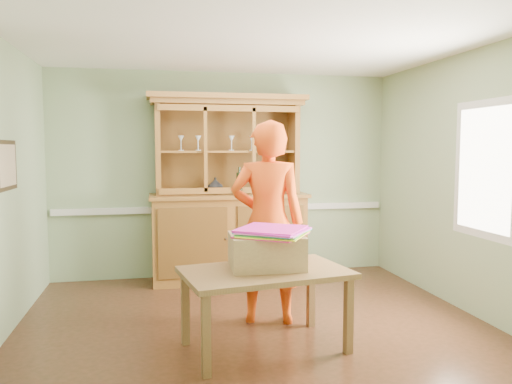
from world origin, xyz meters
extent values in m
plane|color=#4F2919|center=(0.00, 0.00, 0.00)|extent=(4.50, 4.50, 0.00)
plane|color=white|center=(0.00, 0.00, 2.70)|extent=(4.50, 4.50, 0.00)
plane|color=#8AA279|center=(0.00, 2.00, 1.35)|extent=(4.50, 0.00, 4.50)
plane|color=#8AA279|center=(2.25, 0.00, 1.35)|extent=(0.00, 4.00, 4.00)
plane|color=#8AA279|center=(0.00, -2.00, 1.35)|extent=(4.50, 0.00, 4.50)
cube|color=silver|center=(0.00, 1.98, 0.90)|extent=(4.41, 0.05, 0.08)
cube|color=#302313|center=(-2.23, 0.30, 1.55)|extent=(0.03, 0.60, 0.46)
cube|color=#BFAF8C|center=(-2.22, 0.30, 1.55)|extent=(0.01, 0.52, 0.38)
cube|color=silver|center=(2.23, -0.30, 1.50)|extent=(0.03, 0.96, 1.36)
cube|color=white|center=(2.22, -0.30, 1.50)|extent=(0.01, 0.80, 1.20)
cube|color=#905B27|center=(0.01, 1.70, 0.54)|extent=(1.94, 0.59, 1.08)
cube|color=#905B27|center=(0.01, 1.69, 1.10)|extent=(2.01, 0.66, 0.04)
cube|color=brown|center=(0.01, 1.98, 1.69)|extent=(1.83, 0.04, 1.13)
cube|color=#905B27|center=(-0.87, 1.80, 1.69)|extent=(0.06, 0.41, 1.13)
cube|color=#905B27|center=(0.90, 1.80, 1.69)|extent=(0.06, 0.41, 1.13)
cube|color=#905B27|center=(0.01, 1.80, 2.29)|extent=(1.94, 0.47, 0.06)
cube|color=#905B27|center=(0.01, 1.78, 2.35)|extent=(2.03, 0.52, 0.06)
cube|color=#905B27|center=(0.01, 1.80, 1.66)|extent=(1.70, 0.36, 0.03)
imported|color=#B2B2B7|center=(-0.15, 1.80, 1.23)|extent=(0.20, 0.20, 0.21)
imported|color=gold|center=(-0.47, 1.80, 1.15)|extent=(0.23, 0.23, 0.06)
cylinder|color=black|center=(0.12, 1.51, 1.29)|extent=(0.08, 0.08, 0.35)
cube|color=brown|center=(-0.02, -0.59, 0.66)|extent=(1.49, 1.04, 0.05)
cube|color=brown|center=(-0.57, -1.02, 0.32)|extent=(0.07, 0.07, 0.64)
cube|color=brown|center=(-0.68, -0.36, 0.32)|extent=(0.07, 0.07, 0.64)
cube|color=brown|center=(0.64, -0.82, 0.32)|extent=(0.07, 0.07, 0.64)
cube|color=brown|center=(0.52, -0.15, 0.32)|extent=(0.07, 0.07, 0.64)
cube|color=tan|center=(0.01, -0.51, 0.83)|extent=(0.64, 0.52, 0.29)
cube|color=#D01F5D|center=(0.05, -0.55, 0.97)|extent=(0.71, 0.71, 0.01)
cube|color=#E8F61F|center=(0.05, -0.55, 0.98)|extent=(0.71, 0.71, 0.01)
cube|color=green|center=(0.05, -0.55, 0.99)|extent=(0.71, 0.71, 0.01)
cube|color=#2D88D8|center=(0.05, -0.55, 1.00)|extent=(0.71, 0.71, 0.01)
cube|color=#E46CC8|center=(0.05, -0.55, 1.01)|extent=(0.71, 0.71, 0.01)
cube|color=#D01FC2|center=(0.05, -0.55, 1.02)|extent=(0.71, 0.71, 0.01)
cube|color=#DE22A6|center=(0.05, -0.55, 1.03)|extent=(0.71, 0.71, 0.01)
imported|color=#EB490E|center=(0.15, 0.07, 0.98)|extent=(0.81, 0.63, 1.97)
camera|label=1|loc=(-0.93, -4.61, 1.71)|focal=35.00mm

